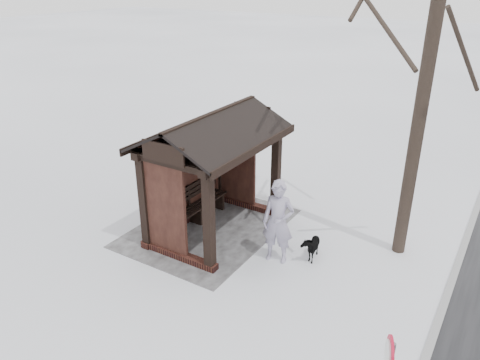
# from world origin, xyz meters

# --- Properties ---
(ground) EXTENTS (120.00, 120.00, 0.00)m
(ground) POSITION_xyz_m (0.00, 0.00, 0.00)
(ground) COLOR white
(ground) RESTS_ON ground
(kerb) EXTENTS (120.00, 0.15, 0.06)m
(kerb) POSITION_xyz_m (0.00, 5.50, 0.01)
(kerb) COLOR gray
(kerb) RESTS_ON ground
(trampled_patch) EXTENTS (4.20, 3.20, 0.02)m
(trampled_patch) POSITION_xyz_m (0.00, -0.20, 0.01)
(trampled_patch) COLOR gray
(trampled_patch) RESTS_ON ground
(bus_shelter) EXTENTS (3.60, 2.40, 3.09)m
(bus_shelter) POSITION_xyz_m (0.00, -0.16, 2.17)
(bus_shelter) COLOR #341513
(bus_shelter) RESTS_ON ground
(pedestrian) EXTENTS (0.61, 0.80, 1.95)m
(pedestrian) POSITION_xyz_m (0.35, 1.94, 0.97)
(pedestrian) COLOR #A199B4
(pedestrian) RESTS_ON ground
(dog) EXTENTS (0.81, 0.49, 0.64)m
(dog) POSITION_xyz_m (-0.12, 2.56, 0.32)
(dog) COLOR black
(dog) RESTS_ON ground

